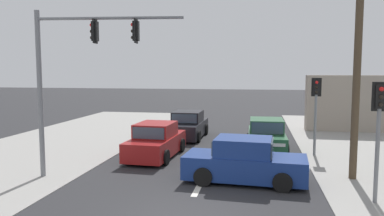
{
  "coord_description": "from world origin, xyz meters",
  "views": [
    {
      "loc": [
        1.9,
        -9.24,
        3.87
      ],
      "look_at": [
        -0.44,
        4.0,
        2.53
      ],
      "focal_mm": 35.0,
      "sensor_mm": 36.0,
      "label": 1
    }
  ],
  "objects_px": {
    "sedan_receding_far": "(244,162)",
    "traffic_signal_mast": "(74,63)",
    "sedan_crossing_left": "(188,126)",
    "utility_pole_midground_right": "(355,29)",
    "sedan_oncoming_near": "(266,137)",
    "sedan_kerbside_parked": "(156,142)",
    "pedestal_signal_far_median": "(316,103)",
    "pedestal_signal_right_kerb": "(379,122)"
  },
  "relations": [
    {
      "from": "pedestal_signal_far_median",
      "to": "sedan_crossing_left",
      "type": "distance_m",
      "value": 7.61
    },
    {
      "from": "sedan_kerbside_parked",
      "to": "pedestal_signal_right_kerb",
      "type": "bearing_deg",
      "value": -30.43
    },
    {
      "from": "utility_pole_midground_right",
      "to": "sedan_receding_far",
      "type": "bearing_deg",
      "value": -164.51
    },
    {
      "from": "sedan_oncoming_near",
      "to": "pedestal_signal_far_median",
      "type": "bearing_deg",
      "value": -15.27
    },
    {
      "from": "utility_pole_midground_right",
      "to": "sedan_crossing_left",
      "type": "relative_size",
      "value": 2.32
    },
    {
      "from": "traffic_signal_mast",
      "to": "sedan_receding_far",
      "type": "bearing_deg",
      "value": 4.76
    },
    {
      "from": "sedan_receding_far",
      "to": "sedan_crossing_left",
      "type": "relative_size",
      "value": 1.02
    },
    {
      "from": "pedestal_signal_right_kerb",
      "to": "sedan_crossing_left",
      "type": "bearing_deg",
      "value": 127.37
    },
    {
      "from": "pedestal_signal_far_median",
      "to": "sedan_receding_far",
      "type": "bearing_deg",
      "value": -122.63
    },
    {
      "from": "sedan_kerbside_parked",
      "to": "sedan_oncoming_near",
      "type": "bearing_deg",
      "value": 23.89
    },
    {
      "from": "sedan_receding_far",
      "to": "sedan_oncoming_near",
      "type": "height_order",
      "value": "same"
    },
    {
      "from": "sedan_crossing_left",
      "to": "sedan_oncoming_near",
      "type": "distance_m",
      "value": 5.24
    },
    {
      "from": "traffic_signal_mast",
      "to": "pedestal_signal_far_median",
      "type": "height_order",
      "value": "traffic_signal_mast"
    },
    {
      "from": "sedan_oncoming_near",
      "to": "utility_pole_midground_right",
      "type": "bearing_deg",
      "value": -56.66
    },
    {
      "from": "sedan_receding_far",
      "to": "sedan_oncoming_near",
      "type": "relative_size",
      "value": 1.02
    },
    {
      "from": "sedan_receding_far",
      "to": "sedan_crossing_left",
      "type": "xyz_separation_m",
      "value": [
        -3.54,
        8.17,
        0.0
      ]
    },
    {
      "from": "utility_pole_midground_right",
      "to": "traffic_signal_mast",
      "type": "distance_m",
      "value": 9.89
    },
    {
      "from": "traffic_signal_mast",
      "to": "sedan_receding_far",
      "type": "xyz_separation_m",
      "value": [
        6.02,
        0.5,
        -3.44
      ]
    },
    {
      "from": "sedan_kerbside_parked",
      "to": "sedan_receding_far",
      "type": "relative_size",
      "value": 0.99
    },
    {
      "from": "sedan_receding_far",
      "to": "utility_pole_midground_right",
      "type": "bearing_deg",
      "value": 15.49
    },
    {
      "from": "utility_pole_midground_right",
      "to": "sedan_crossing_left",
      "type": "bearing_deg",
      "value": 135.32
    },
    {
      "from": "sedan_crossing_left",
      "to": "sedan_receding_far",
      "type": "bearing_deg",
      "value": -66.58
    },
    {
      "from": "traffic_signal_mast",
      "to": "sedan_receding_far",
      "type": "relative_size",
      "value": 1.38
    },
    {
      "from": "sedan_oncoming_near",
      "to": "traffic_signal_mast",
      "type": "bearing_deg",
      "value": -139.78
    },
    {
      "from": "sedan_kerbside_parked",
      "to": "sedan_receding_far",
      "type": "height_order",
      "value": "same"
    },
    {
      "from": "sedan_kerbside_parked",
      "to": "sedan_crossing_left",
      "type": "relative_size",
      "value": 1.01
    },
    {
      "from": "utility_pole_midground_right",
      "to": "sedan_oncoming_near",
      "type": "height_order",
      "value": "utility_pole_midground_right"
    },
    {
      "from": "traffic_signal_mast",
      "to": "sedan_kerbside_parked",
      "type": "relative_size",
      "value": 1.39
    },
    {
      "from": "traffic_signal_mast",
      "to": "sedan_receding_far",
      "type": "height_order",
      "value": "traffic_signal_mast"
    },
    {
      "from": "utility_pole_midground_right",
      "to": "sedan_kerbside_parked",
      "type": "bearing_deg",
      "value": 164.72
    },
    {
      "from": "sedan_receding_far",
      "to": "traffic_signal_mast",
      "type": "bearing_deg",
      "value": -175.24
    },
    {
      "from": "traffic_signal_mast",
      "to": "pedestal_signal_far_median",
      "type": "relative_size",
      "value": 1.69
    },
    {
      "from": "sedan_crossing_left",
      "to": "sedan_oncoming_near",
      "type": "relative_size",
      "value": 1.0
    },
    {
      "from": "sedan_receding_far",
      "to": "sedan_oncoming_near",
      "type": "xyz_separation_m",
      "value": [
        0.86,
        5.32,
        0.0
      ]
    },
    {
      "from": "pedestal_signal_right_kerb",
      "to": "sedan_crossing_left",
      "type": "xyz_separation_m",
      "value": [
        -7.39,
        9.68,
        -1.71
      ]
    },
    {
      "from": "sedan_kerbside_parked",
      "to": "sedan_crossing_left",
      "type": "bearing_deg",
      "value": 84.1
    },
    {
      "from": "pedestal_signal_right_kerb",
      "to": "sedan_oncoming_near",
      "type": "xyz_separation_m",
      "value": [
        -2.99,
        6.83,
        -1.71
      ]
    },
    {
      "from": "utility_pole_midground_right",
      "to": "pedestal_signal_far_median",
      "type": "relative_size",
      "value": 2.79
    },
    {
      "from": "sedan_kerbside_parked",
      "to": "utility_pole_midground_right",
      "type": "bearing_deg",
      "value": -15.28
    },
    {
      "from": "utility_pole_midground_right",
      "to": "pedestal_signal_far_median",
      "type": "distance_m",
      "value": 4.76
    },
    {
      "from": "pedestal_signal_far_median",
      "to": "sedan_oncoming_near",
      "type": "distance_m",
      "value": 2.82
    },
    {
      "from": "sedan_receding_far",
      "to": "sedan_kerbside_parked",
      "type": "bearing_deg",
      "value": 142.29
    }
  ]
}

